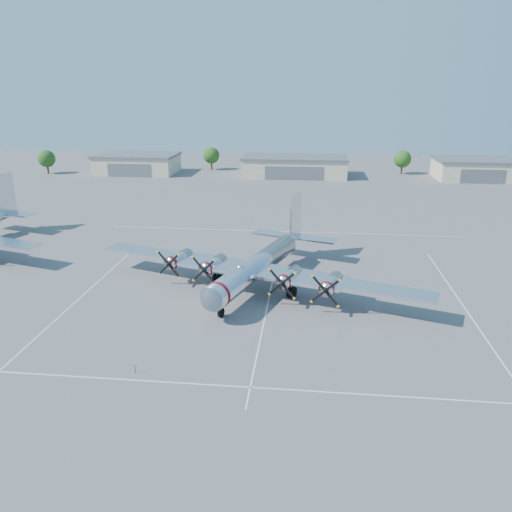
# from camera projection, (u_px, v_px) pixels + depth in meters

# --- Properties ---
(ground) EXTENTS (260.00, 260.00, 0.00)m
(ground) POSITION_uv_depth(u_px,v_px,m) (271.00, 287.00, 61.66)
(ground) COLOR #515154
(ground) RESTS_ON ground
(parking_lines) EXTENTS (60.00, 50.08, 0.01)m
(parking_lines) POSITION_uv_depth(u_px,v_px,m) (270.00, 292.00, 60.01)
(parking_lines) COLOR silver
(parking_lines) RESTS_ON ground
(hangar_west) EXTENTS (22.60, 14.60, 5.40)m
(hangar_west) POSITION_uv_depth(u_px,v_px,m) (137.00, 163.00, 142.55)
(hangar_west) COLOR #B6AF91
(hangar_west) RESTS_ON ground
(hangar_center) EXTENTS (28.60, 14.60, 5.40)m
(hangar_center) POSITION_uv_depth(u_px,v_px,m) (295.00, 166.00, 137.96)
(hangar_center) COLOR #B6AF91
(hangar_center) RESTS_ON ground
(hangar_east) EXTENTS (20.60, 14.60, 5.40)m
(hangar_east) POSITION_uv_depth(u_px,v_px,m) (475.00, 169.00, 133.05)
(hangar_east) COLOR #B6AF91
(hangar_east) RESTS_ON ground
(tree_far_west) EXTENTS (4.80, 4.80, 6.64)m
(tree_far_west) POSITION_uv_depth(u_px,v_px,m) (47.00, 159.00, 140.89)
(tree_far_west) COLOR #382619
(tree_far_west) RESTS_ON ground
(tree_west) EXTENTS (4.80, 4.80, 6.64)m
(tree_west) POSITION_uv_depth(u_px,v_px,m) (211.00, 155.00, 147.59)
(tree_west) COLOR #382619
(tree_west) RESTS_ON ground
(tree_east) EXTENTS (4.80, 4.80, 6.64)m
(tree_east) POSITION_uv_depth(u_px,v_px,m) (402.00, 159.00, 140.09)
(tree_east) COLOR #382619
(tree_east) RESTS_ON ground
(main_bomber_b29) EXTENTS (49.27, 40.92, 9.34)m
(main_bomber_b29) POSITION_uv_depth(u_px,v_px,m) (259.00, 285.00, 62.02)
(main_bomber_b29) COLOR silver
(main_bomber_b29) RESTS_ON ground
(info_placard) EXTENTS (0.48, 0.20, 0.95)m
(info_placard) POSITION_uv_depth(u_px,v_px,m) (135.00, 366.00, 42.85)
(info_placard) COLOR black
(info_placard) RESTS_ON ground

